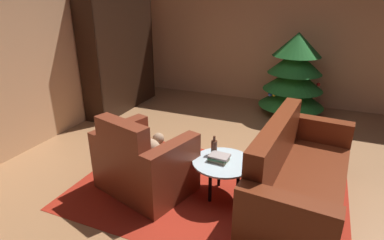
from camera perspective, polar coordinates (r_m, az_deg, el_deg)
name	(u,v)px	position (r m, az deg, el deg)	size (l,w,h in m)	color
ground_plane	(231,182)	(3.78, 7.09, -11.16)	(7.73, 7.73, 0.00)	#9A6C45
wall_back	(282,31)	(6.40, 16.12, 15.25)	(5.89, 0.06, 2.79)	tan
wall_left	(27,47)	(4.86, -27.94, 11.67)	(0.06, 6.56, 2.79)	tan
area_rug	(206,192)	(3.59, 2.63, -12.93)	(2.93, 1.92, 0.01)	maroon
bookshelf_unit	(124,54)	(6.10, -12.24, 11.76)	(0.40, 1.74, 2.08)	black
armchair_red	(143,164)	(3.51, -8.84, -7.95)	(1.13, 0.97, 0.91)	maroon
couch_red	(297,179)	(3.41, 18.58, -10.23)	(0.95, 1.99, 0.90)	maroon
coffee_table	(223,165)	(3.36, 5.62, -8.14)	(0.65, 0.65, 0.42)	black
book_stack_on_table	(219,158)	(3.33, 4.94, -6.89)	(0.22, 0.18, 0.07)	#9B9873
bottle_on_table	(214,147)	(3.43, 4.04, -4.96)	(0.07, 0.07, 0.22)	#4F291A
decorated_tree	(294,75)	(5.81, 18.10, 7.82)	(1.15, 1.15, 1.47)	brown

